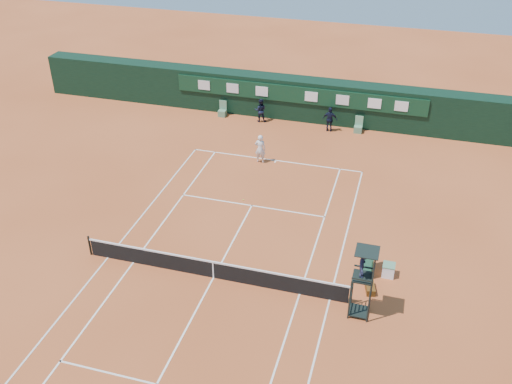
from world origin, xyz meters
TOP-DOWN VIEW (x-y plane):
  - ground at (0.00, 0.00)m, footprint 90.00×90.00m
  - court_lines at (0.00, 0.00)m, footprint 11.05×23.85m
  - tennis_net at (0.00, 0.00)m, footprint 12.90×0.10m
  - back_wall at (0.00, 18.74)m, footprint 40.00×1.65m
  - linesman_chair_left at (-5.50, 17.48)m, footprint 0.55×0.50m
  - linesman_chair_right at (4.50, 17.48)m, footprint 0.55×0.50m
  - umpire_chair at (6.81, -0.53)m, footprint 0.96×0.95m
  - player_bench at (6.94, 2.45)m, footprint 0.56×1.20m
  - tennis_bag at (7.13, 1.10)m, footprint 0.57×0.93m
  - cooler at (7.83, 2.40)m, footprint 0.57×0.57m
  - tennis_ball at (-0.62, 6.80)m, footprint 0.07×0.07m
  - player at (-0.91, 11.43)m, footprint 0.70×0.47m
  - ball_kid_left at (-2.55, 17.35)m, footprint 0.95×0.81m
  - ball_kid_right at (2.54, 17.11)m, footprint 1.04×0.43m

SIDE VIEW (x-z plane):
  - ground at x=0.00m, z-range 0.00..0.00m
  - court_lines at x=0.00m, z-range 0.00..0.01m
  - tennis_ball at x=-0.62m, z-range 0.00..0.07m
  - tennis_bag at x=7.13m, z-range 0.00..0.33m
  - linesman_chair_left at x=-5.50m, z-range -0.26..0.89m
  - linesman_chair_right at x=4.50m, z-range -0.26..0.89m
  - cooler at x=7.83m, z-range 0.00..0.65m
  - tennis_net at x=0.00m, z-range -0.04..1.06m
  - player_bench at x=6.94m, z-range 0.05..1.15m
  - ball_kid_left at x=-2.55m, z-range 0.00..1.73m
  - ball_kid_right at x=2.54m, z-range 0.00..1.77m
  - player at x=-0.91m, z-range 0.00..1.89m
  - back_wall at x=0.00m, z-range 0.01..3.01m
  - umpire_chair at x=6.81m, z-range 0.75..4.17m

